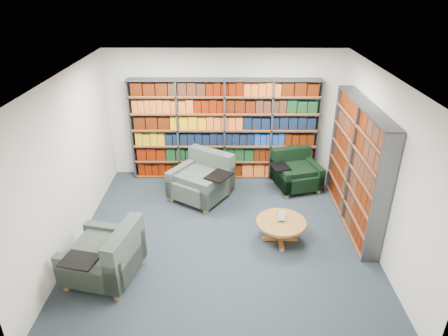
{
  "coord_description": "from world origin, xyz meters",
  "views": [
    {
      "loc": [
        0.04,
        -5.73,
        4.17
      ],
      "look_at": [
        0.0,
        0.6,
        1.05
      ],
      "focal_mm": 32.0,
      "sensor_mm": 36.0,
      "label": 1
    }
  ],
  "objects_px": {
    "chair_green_right": "(295,172)",
    "coffee_table": "(281,225)",
    "chair_teal_front": "(108,258)",
    "chair_teal_left": "(204,180)"
  },
  "relations": [
    {
      "from": "chair_green_right",
      "to": "coffee_table",
      "type": "height_order",
      "value": "chair_green_right"
    },
    {
      "from": "chair_teal_left",
      "to": "chair_green_right",
      "type": "relative_size",
      "value": 1.22
    },
    {
      "from": "chair_teal_left",
      "to": "coffee_table",
      "type": "bearing_deg",
      "value": -47.49
    },
    {
      "from": "chair_green_right",
      "to": "coffee_table",
      "type": "bearing_deg",
      "value": -105.1
    },
    {
      "from": "chair_green_right",
      "to": "chair_teal_front",
      "type": "bearing_deg",
      "value": -137.87
    },
    {
      "from": "chair_teal_left",
      "to": "coffee_table",
      "type": "xyz_separation_m",
      "value": [
        1.39,
        -1.52,
        -0.05
      ]
    },
    {
      "from": "coffee_table",
      "to": "chair_teal_front",
      "type": "bearing_deg",
      "value": -160.91
    },
    {
      "from": "chair_teal_left",
      "to": "coffee_table",
      "type": "distance_m",
      "value": 2.06
    },
    {
      "from": "chair_green_right",
      "to": "coffee_table",
      "type": "relative_size",
      "value": 1.35
    },
    {
      "from": "chair_teal_front",
      "to": "coffee_table",
      "type": "height_order",
      "value": "chair_teal_front"
    }
  ]
}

